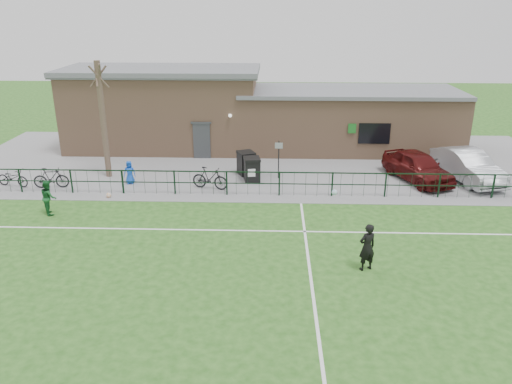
{
  "coord_description": "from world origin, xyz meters",
  "views": [
    {
      "loc": [
        0.68,
        -14.27,
        8.59
      ],
      "look_at": [
        0.0,
        5.0,
        1.3
      ],
      "focal_mm": 35.0,
      "sensor_mm": 36.0,
      "label": 1
    }
  ],
  "objects_px": {
    "wheelie_bin_left": "(252,170)",
    "sign_post": "(279,160)",
    "ball_ground": "(109,195)",
    "bare_tree": "(103,121)",
    "car_maroon": "(418,166)",
    "car_silver": "(467,166)",
    "wheelie_bin_right": "(246,164)",
    "spectator_child": "(130,172)",
    "bicycle_d": "(210,178)",
    "bicycle_a": "(13,178)",
    "outfield_player": "(49,197)",
    "bicycle_b": "(51,178)"
  },
  "relations": [
    {
      "from": "bare_tree",
      "to": "sign_post",
      "type": "height_order",
      "value": "bare_tree"
    },
    {
      "from": "wheelie_bin_left",
      "to": "spectator_child",
      "type": "relative_size",
      "value": 0.97
    },
    {
      "from": "car_silver",
      "to": "spectator_child",
      "type": "distance_m",
      "value": 17.28
    },
    {
      "from": "car_maroon",
      "to": "ball_ground",
      "type": "bearing_deg",
      "value": 169.88
    },
    {
      "from": "ball_ground",
      "to": "sign_post",
      "type": "bearing_deg",
      "value": 21.11
    },
    {
      "from": "sign_post",
      "to": "car_maroon",
      "type": "bearing_deg",
      "value": -1.11
    },
    {
      "from": "bicycle_b",
      "to": "outfield_player",
      "type": "distance_m",
      "value": 3.4
    },
    {
      "from": "bicycle_b",
      "to": "ball_ground",
      "type": "relative_size",
      "value": 7.06
    },
    {
      "from": "sign_post",
      "to": "bicycle_d",
      "type": "relative_size",
      "value": 1.08
    },
    {
      "from": "car_maroon",
      "to": "bicycle_d",
      "type": "height_order",
      "value": "car_maroon"
    },
    {
      "from": "bare_tree",
      "to": "car_maroon",
      "type": "distance_m",
      "value": 16.27
    },
    {
      "from": "sign_post",
      "to": "bare_tree",
      "type": "bearing_deg",
      "value": -179.79
    },
    {
      "from": "car_maroon",
      "to": "spectator_child",
      "type": "xyz_separation_m",
      "value": [
        -14.67,
        -1.0,
        -0.17
      ]
    },
    {
      "from": "wheelie_bin_left",
      "to": "bicycle_d",
      "type": "xyz_separation_m",
      "value": [
        -2.01,
        -1.27,
        -0.02
      ]
    },
    {
      "from": "wheelie_bin_left",
      "to": "bicycle_a",
      "type": "distance_m",
      "value": 11.97
    },
    {
      "from": "car_maroon",
      "to": "ball_ground",
      "type": "relative_size",
      "value": 18.36
    },
    {
      "from": "car_maroon",
      "to": "wheelie_bin_left",
      "type": "bearing_deg",
      "value": 161.26
    },
    {
      "from": "spectator_child",
      "to": "outfield_player",
      "type": "height_order",
      "value": "outfield_player"
    },
    {
      "from": "car_maroon",
      "to": "wheelie_bin_right",
      "type": "bearing_deg",
      "value": 154.39
    },
    {
      "from": "bare_tree",
      "to": "spectator_child",
      "type": "bearing_deg",
      "value": -37.44
    },
    {
      "from": "car_maroon",
      "to": "car_silver",
      "type": "bearing_deg",
      "value": -17.99
    },
    {
      "from": "car_maroon",
      "to": "bicycle_a",
      "type": "relative_size",
      "value": 2.6
    },
    {
      "from": "spectator_child",
      "to": "sign_post",
      "type": "bearing_deg",
      "value": -1.78
    },
    {
      "from": "outfield_player",
      "to": "ball_ground",
      "type": "distance_m",
      "value": 2.83
    },
    {
      "from": "wheelie_bin_right",
      "to": "spectator_child",
      "type": "height_order",
      "value": "spectator_child"
    },
    {
      "from": "wheelie_bin_right",
      "to": "spectator_child",
      "type": "xyz_separation_m",
      "value": [
        -5.81,
        -1.69,
        0.01
      ]
    },
    {
      "from": "sign_post",
      "to": "car_maroon",
      "type": "distance_m",
      "value": 7.14
    },
    {
      "from": "bare_tree",
      "to": "ball_ground",
      "type": "xyz_separation_m",
      "value": [
        0.95,
        -3.07,
        -2.88
      ]
    },
    {
      "from": "wheelie_bin_right",
      "to": "sign_post",
      "type": "xyz_separation_m",
      "value": [
        1.72,
        -0.55,
        0.42
      ]
    },
    {
      "from": "wheelie_bin_right",
      "to": "outfield_player",
      "type": "height_order",
      "value": "outfield_player"
    },
    {
      "from": "sign_post",
      "to": "ball_ground",
      "type": "distance_m",
      "value": 8.66
    },
    {
      "from": "bare_tree",
      "to": "car_silver",
      "type": "bearing_deg",
      "value": 0.12
    },
    {
      "from": "car_maroon",
      "to": "outfield_player",
      "type": "height_order",
      "value": "car_maroon"
    },
    {
      "from": "wheelie_bin_right",
      "to": "car_maroon",
      "type": "relative_size",
      "value": 0.26
    },
    {
      "from": "wheelie_bin_left",
      "to": "sign_post",
      "type": "distance_m",
      "value": 1.51
    },
    {
      "from": "bare_tree",
      "to": "car_maroon",
      "type": "xyz_separation_m",
      "value": [
        16.12,
        -0.1,
        -2.22
      ]
    },
    {
      "from": "bicycle_a",
      "to": "car_maroon",
      "type": "bearing_deg",
      "value": -72.53
    },
    {
      "from": "wheelie_bin_left",
      "to": "car_maroon",
      "type": "bearing_deg",
      "value": -7.26
    },
    {
      "from": "bicycle_a",
      "to": "spectator_child",
      "type": "height_order",
      "value": "spectator_child"
    },
    {
      "from": "bicycle_b",
      "to": "outfield_player",
      "type": "relative_size",
      "value": 1.13
    },
    {
      "from": "wheelie_bin_right",
      "to": "car_maroon",
      "type": "distance_m",
      "value": 8.89
    },
    {
      "from": "bare_tree",
      "to": "bicycle_d",
      "type": "distance_m",
      "value": 6.35
    },
    {
      "from": "bicycle_d",
      "to": "ball_ground",
      "type": "relative_size",
      "value": 7.57
    },
    {
      "from": "wheelie_bin_right",
      "to": "car_silver",
      "type": "relative_size",
      "value": 0.24
    },
    {
      "from": "bare_tree",
      "to": "bicycle_a",
      "type": "bearing_deg",
      "value": -158.17
    },
    {
      "from": "wheelie_bin_right",
      "to": "outfield_player",
      "type": "relative_size",
      "value": 0.76
    },
    {
      "from": "sign_post",
      "to": "car_silver",
      "type": "height_order",
      "value": "sign_post"
    },
    {
      "from": "ball_ground",
      "to": "bicycle_d",
      "type": "bearing_deg",
      "value": 15.98
    },
    {
      "from": "wheelie_bin_left",
      "to": "bicycle_a",
      "type": "relative_size",
      "value": 0.67
    },
    {
      "from": "wheelie_bin_left",
      "to": "car_silver",
      "type": "distance_m",
      "value": 11.08
    }
  ]
}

